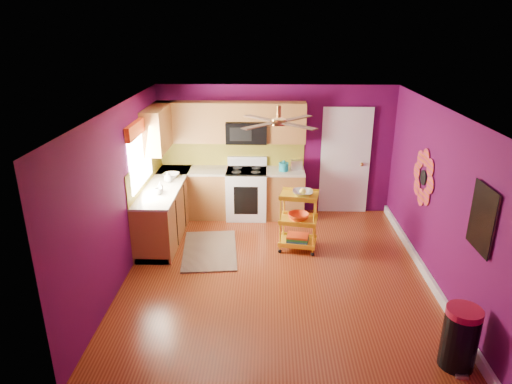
{
  "coord_description": "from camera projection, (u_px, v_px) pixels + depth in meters",
  "views": [
    {
      "loc": [
        -0.14,
        -6.06,
        3.58
      ],
      "look_at": [
        -0.32,
        0.4,
        1.16
      ],
      "focal_mm": 32.0,
      "sensor_mm": 36.0,
      "label": 1
    }
  ],
  "objects": [
    {
      "name": "soap_bottle_b",
      "position": [
        168.0,
        177.0,
        7.97
      ],
      "size": [
        0.15,
        0.15,
        0.19
      ],
      "primitive_type": "imported",
      "color": "white",
      "rests_on": "lower_cabinets"
    },
    {
      "name": "lower_cabinets",
      "position": [
        203.0,
        202.0,
        8.51
      ],
      "size": [
        2.81,
        2.31,
        0.94
      ],
      "color": "brown",
      "rests_on": "ground"
    },
    {
      "name": "rolling_cart",
      "position": [
        299.0,
        219.0,
        7.46
      ],
      "size": [
        0.67,
        0.54,
        1.09
      ],
      "color": "yellow",
      "rests_on": "ground"
    },
    {
      "name": "panel_door",
      "position": [
        345.0,
        162.0,
        8.84
      ],
      "size": [
        0.95,
        0.11,
        2.15
      ],
      "color": "white",
      "rests_on": "ground"
    },
    {
      "name": "trash_can",
      "position": [
        460.0,
        338.0,
        4.94
      ],
      "size": [
        0.42,
        0.44,
        0.73
      ],
      "color": "black",
      "rests_on": "ground"
    },
    {
      "name": "shag_rug",
      "position": [
        210.0,
        250.0,
        7.59
      ],
      "size": [
        1.01,
        1.5,
        0.02
      ],
      "primitive_type": "cube",
      "rotation": [
        0.0,
        0.0,
        0.1
      ],
      "color": "black",
      "rests_on": "ground"
    },
    {
      "name": "toaster",
      "position": [
        297.0,
        165.0,
        8.67
      ],
      "size": [
        0.22,
        0.15,
        0.18
      ],
      "primitive_type": "cube",
      "color": "beige",
      "rests_on": "lower_cabinets"
    },
    {
      "name": "counter_dish",
      "position": [
        171.0,
        175.0,
        8.25
      ],
      "size": [
        0.29,
        0.29,
        0.07
      ],
      "primitive_type": "imported",
      "color": "white",
      "rests_on": "lower_cabinets"
    },
    {
      "name": "upper_cabinetry",
      "position": [
        209.0,
        125.0,
        8.36
      ],
      "size": [
        2.8,
        2.3,
        1.26
      ],
      "color": "brown",
      "rests_on": "ground"
    },
    {
      "name": "ceiling_fan",
      "position": [
        279.0,
        121.0,
        6.31
      ],
      "size": [
        1.01,
        1.01,
        0.26
      ],
      "color": "#BF8C3F",
      "rests_on": "ground"
    },
    {
      "name": "ground",
      "position": [
        276.0,
        273.0,
        6.92
      ],
      "size": [
        5.0,
        5.0,
        0.0
      ],
      "primitive_type": "plane",
      "color": "maroon",
      "rests_on": "ground"
    },
    {
      "name": "counter_cup",
      "position": [
        158.0,
        191.0,
        7.42
      ],
      "size": [
        0.13,
        0.13,
        0.1
      ],
      "primitive_type": "imported",
      "color": "white",
      "rests_on": "lower_cabinets"
    },
    {
      "name": "room_envelope",
      "position": [
        280.0,
        171.0,
        6.35
      ],
      "size": [
        4.54,
        5.04,
        2.52
      ],
      "color": "#500941",
      "rests_on": "ground"
    },
    {
      "name": "electric_range",
      "position": [
        247.0,
        193.0,
        8.8
      ],
      "size": [
        0.76,
        0.66,
        1.13
      ],
      "color": "white",
      "rests_on": "ground"
    },
    {
      "name": "left_window",
      "position": [
        140.0,
        144.0,
        7.35
      ],
      "size": [
        0.08,
        1.35,
        1.08
      ],
      "color": "white",
      "rests_on": "ground"
    },
    {
      "name": "right_wall_art",
      "position": [
        446.0,
        194.0,
        6.04
      ],
      "size": [
        0.04,
        2.74,
        1.04
      ],
      "color": "black",
      "rests_on": "ground"
    },
    {
      "name": "soap_bottle_a",
      "position": [
        160.0,
        187.0,
        7.53
      ],
      "size": [
        0.08,
        0.08,
        0.17
      ],
      "primitive_type": "imported",
      "color": "#EA3F72",
      "rests_on": "lower_cabinets"
    },
    {
      "name": "teal_kettle",
      "position": [
        284.0,
        167.0,
        8.58
      ],
      "size": [
        0.18,
        0.18,
        0.21
      ],
      "color": "teal",
      "rests_on": "lower_cabinets"
    }
  ]
}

